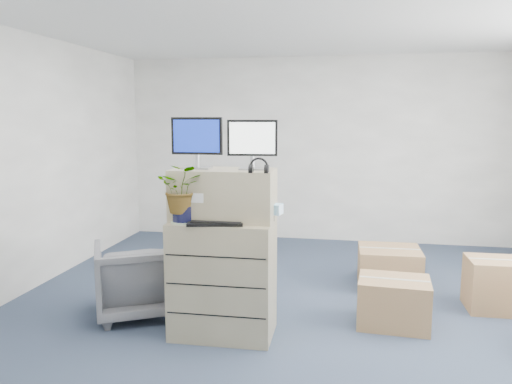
% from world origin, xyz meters
% --- Properties ---
extents(ground, '(7.00, 7.00, 0.00)m').
position_xyz_m(ground, '(0.00, 0.00, 0.00)').
color(ground, '#283548').
rests_on(ground, ground).
extents(wall_back, '(6.00, 0.02, 2.80)m').
position_xyz_m(wall_back, '(0.00, 3.51, 1.40)').
color(wall_back, '#BBB9B1').
rests_on(wall_back, ground).
extents(filing_cabinet_lower, '(0.88, 0.55, 1.02)m').
position_xyz_m(filing_cabinet_lower, '(-0.62, -0.12, 0.51)').
color(filing_cabinet_lower, tan).
rests_on(filing_cabinet_lower, ground).
extents(filing_cabinet_upper, '(0.88, 0.45, 0.44)m').
position_xyz_m(filing_cabinet_upper, '(-0.62, -0.07, 1.24)').
color(filing_cabinet_upper, tan).
rests_on(filing_cabinet_upper, filing_cabinet_lower).
extents(monitor_left, '(0.44, 0.17, 0.44)m').
position_xyz_m(monitor_left, '(-0.85, -0.07, 1.70)').
color(monitor_left, '#99999E').
rests_on(monitor_left, filing_cabinet_upper).
extents(monitor_right, '(0.42, 0.18, 0.42)m').
position_xyz_m(monitor_right, '(-0.37, -0.05, 1.69)').
color(monitor_right, '#99999E').
rests_on(monitor_right, filing_cabinet_upper).
extents(headphones, '(0.15, 0.02, 0.15)m').
position_xyz_m(headphones, '(-0.28, -0.25, 1.50)').
color(headphones, black).
rests_on(headphones, filing_cabinet_upper).
extents(keyboard, '(0.48, 0.28, 0.02)m').
position_xyz_m(keyboard, '(-0.64, -0.28, 1.03)').
color(keyboard, black).
rests_on(keyboard, filing_cabinet_lower).
extents(mouse, '(0.12, 0.09, 0.04)m').
position_xyz_m(mouse, '(-0.32, -0.19, 1.04)').
color(mouse, silver).
rests_on(mouse, filing_cabinet_lower).
extents(water_bottle, '(0.07, 0.07, 0.25)m').
position_xyz_m(water_bottle, '(-0.55, -0.04, 1.15)').
color(water_bottle, '#9C9EA5').
rests_on(water_bottle, filing_cabinet_lower).
extents(phone_dock, '(0.06, 0.05, 0.13)m').
position_xyz_m(phone_dock, '(-0.65, -0.11, 1.06)').
color(phone_dock, silver).
rests_on(phone_dock, filing_cabinet_lower).
extents(external_drive, '(0.21, 0.18, 0.05)m').
position_xyz_m(external_drive, '(-0.29, -0.03, 1.04)').
color(external_drive, black).
rests_on(external_drive, filing_cabinet_lower).
extents(tissue_box, '(0.25, 0.16, 0.09)m').
position_xyz_m(tissue_box, '(-0.24, -0.00, 1.11)').
color(tissue_box, '#44A7E8').
rests_on(tissue_box, external_drive).
extents(potted_plant, '(0.38, 0.42, 0.40)m').
position_xyz_m(potted_plant, '(-0.92, -0.27, 1.25)').
color(potted_plant, '#A2B693').
rests_on(potted_plant, filing_cabinet_lower).
extents(office_chair, '(1.00, 0.98, 0.78)m').
position_xyz_m(office_chair, '(-1.56, 0.17, 0.39)').
color(office_chair, '#5E5E63').
rests_on(office_chair, ground).
extents(cardboard_boxes, '(2.08, 1.93, 0.68)m').
position_xyz_m(cardboard_boxes, '(1.47, 0.78, 0.25)').
color(cardboard_boxes, '#A26F4E').
rests_on(cardboard_boxes, ground).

